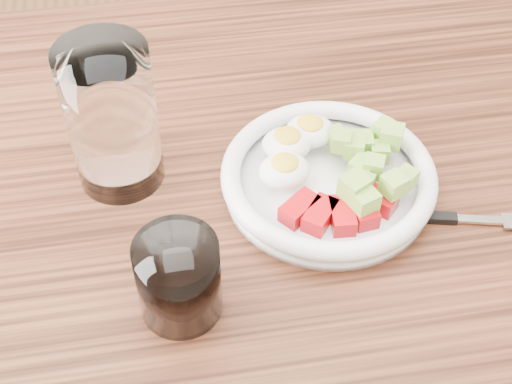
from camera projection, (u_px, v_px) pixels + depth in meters
dining_table at (266, 272)px, 0.84m from camera, size 1.50×0.90×0.77m
bowl at (327, 175)px, 0.78m from camera, size 0.24×0.24×0.06m
fork at (438, 218)px, 0.76m from camera, size 0.18×0.06×0.01m
water_glass at (112, 118)px, 0.75m from camera, size 0.10×0.10×0.17m
coffee_glass at (179, 279)px, 0.66m from camera, size 0.08×0.08×0.09m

